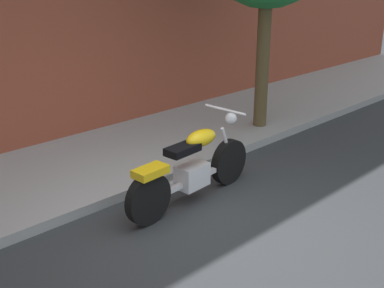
{
  "coord_description": "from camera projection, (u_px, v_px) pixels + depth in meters",
  "views": [
    {
      "loc": [
        -3.84,
        -3.74,
        3.09
      ],
      "look_at": [
        0.31,
        0.59,
        0.83
      ],
      "focal_mm": 46.06,
      "sensor_mm": 36.0,
      "label": 1
    }
  ],
  "objects": [
    {
      "name": "ground_plane",
      "position": [
        207.0,
        225.0,
        6.11
      ],
      "size": [
        60.0,
        60.0,
        0.0
      ],
      "primitive_type": "plane",
      "color": "#303335"
    },
    {
      "name": "sidewalk",
      "position": [
        95.0,
        163.0,
        7.76
      ],
      "size": [
        23.97,
        2.5,
        0.14
      ],
      "primitive_type": "cube",
      "color": "#9B9B9B",
      "rests_on": "ground"
    },
    {
      "name": "motorcycle",
      "position": [
        192.0,
        169.0,
        6.54
      ],
      "size": [
        2.27,
        0.7,
        1.16
      ],
      "color": "black",
      "rests_on": "ground"
    }
  ]
}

